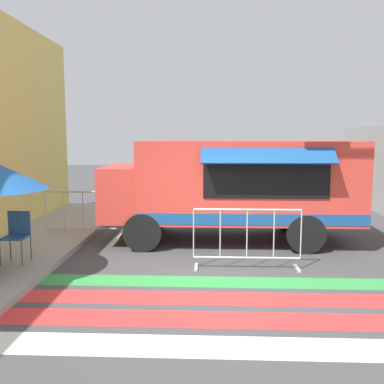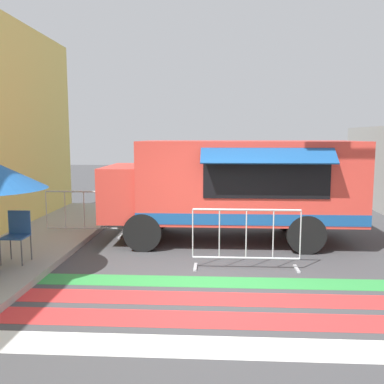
# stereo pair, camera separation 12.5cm
# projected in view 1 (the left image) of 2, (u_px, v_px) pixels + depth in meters

# --- Properties ---
(ground_plane) EXTENTS (60.00, 60.00, 0.00)m
(ground_plane) POSITION_uv_depth(u_px,v_px,m) (216.00, 288.00, 7.00)
(ground_plane) COLOR #424244
(crosswalk_painted) EXTENTS (6.40, 2.84, 0.01)m
(crosswalk_painted) POSITION_uv_depth(u_px,v_px,m) (216.00, 308.00, 6.17)
(crosswalk_painted) COLOR white
(crosswalk_painted) RESTS_ON ground_plane
(food_truck) EXTENTS (5.81, 2.78, 2.37)m
(food_truck) POSITION_uv_depth(u_px,v_px,m) (228.00, 183.00, 10.07)
(food_truck) COLOR #D13D33
(food_truck) RESTS_ON ground_plane
(folding_chair) EXTENTS (0.43, 0.43, 0.95)m
(folding_chair) POSITION_uv_depth(u_px,v_px,m) (17.00, 232.00, 7.99)
(folding_chair) COLOR #4C4C51
(folding_chair) RESTS_ON sidewalk_left
(barricade_front) EXTENTS (2.02, 0.44, 1.14)m
(barricade_front) POSITION_uv_depth(u_px,v_px,m) (247.00, 239.00, 7.99)
(barricade_front) COLOR #B7BABF
(barricade_front) RESTS_ON ground_plane
(barricade_side) EXTENTS (1.93, 0.44, 1.14)m
(barricade_side) POSITION_uv_depth(u_px,v_px,m) (83.00, 214.00, 10.54)
(barricade_side) COLOR #B7BABF
(barricade_side) RESTS_ON ground_plane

